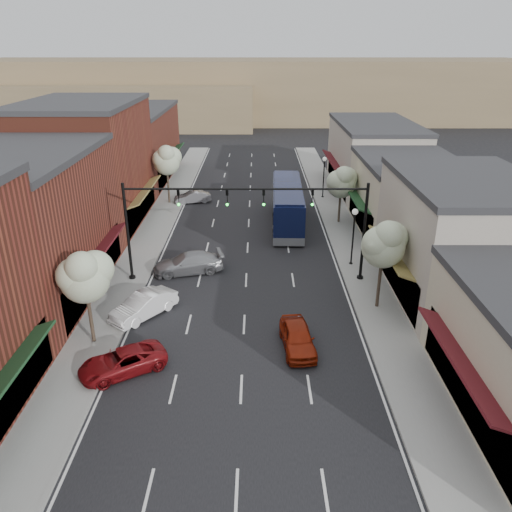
{
  "coord_description": "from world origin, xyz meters",
  "views": [
    {
      "loc": [
        0.75,
        -23.57,
        15.43
      ],
      "look_at": [
        0.7,
        7.16,
        2.2
      ],
      "focal_mm": 35.0,
      "sensor_mm": 36.0,
      "label": 1
    }
  ],
  "objects_px": {
    "signal_mast_right": "(330,218)",
    "parked_car_c": "(188,263)",
    "tree_right_far": "(342,181)",
    "coach_bus": "(287,204)",
    "tree_right_near": "(385,243)",
    "tree_left_far": "(167,160)",
    "parked_car_a": "(123,362)",
    "lamp_post_far": "(324,171)",
    "lamp_post_near": "(354,228)",
    "parked_car_b": "(144,305)",
    "parked_car_e": "(193,197)",
    "tree_left_near": "(85,275)",
    "signal_mast_left": "(162,218)",
    "red_hatchback": "(297,337)"
  },
  "relations": [
    {
      "from": "parked_car_c",
      "to": "tree_left_near",
      "type": "bearing_deg",
      "value": -37.58
    },
    {
      "from": "signal_mast_right",
      "to": "parked_car_a",
      "type": "relative_size",
      "value": 1.88
    },
    {
      "from": "tree_left_near",
      "to": "parked_car_a",
      "type": "height_order",
      "value": "tree_left_near"
    },
    {
      "from": "signal_mast_left",
      "to": "tree_right_near",
      "type": "height_order",
      "value": "signal_mast_left"
    },
    {
      "from": "signal_mast_right",
      "to": "coach_bus",
      "type": "bearing_deg",
      "value": 100.17
    },
    {
      "from": "tree_left_far",
      "to": "parked_car_a",
      "type": "relative_size",
      "value": 1.4
    },
    {
      "from": "tree_left_near",
      "to": "coach_bus",
      "type": "distance_m",
      "value": 23.15
    },
    {
      "from": "signal_mast_left",
      "to": "tree_right_far",
      "type": "height_order",
      "value": "signal_mast_left"
    },
    {
      "from": "tree_right_far",
      "to": "tree_left_far",
      "type": "xyz_separation_m",
      "value": [
        -16.6,
        6.0,
        0.61
      ]
    },
    {
      "from": "tree_right_near",
      "to": "parked_car_a",
      "type": "bearing_deg",
      "value": -155.4
    },
    {
      "from": "parked_car_c",
      "to": "lamp_post_near",
      "type": "bearing_deg",
      "value": 81.73
    },
    {
      "from": "tree_right_near",
      "to": "tree_right_far",
      "type": "height_order",
      "value": "tree_right_near"
    },
    {
      "from": "tree_left_near",
      "to": "red_hatchback",
      "type": "xyz_separation_m",
      "value": [
        11.21,
        -0.45,
        -3.52
      ]
    },
    {
      "from": "lamp_post_far",
      "to": "parked_car_a",
      "type": "bearing_deg",
      "value": -114.28
    },
    {
      "from": "tree_right_far",
      "to": "coach_bus",
      "type": "bearing_deg",
      "value": -177.66
    },
    {
      "from": "parked_car_c",
      "to": "signal_mast_left",
      "type": "bearing_deg",
      "value": -62.18
    },
    {
      "from": "lamp_post_far",
      "to": "tree_right_far",
      "type": "bearing_deg",
      "value": -86.12
    },
    {
      "from": "coach_bus",
      "to": "parked_car_a",
      "type": "height_order",
      "value": "coach_bus"
    },
    {
      "from": "lamp_post_far",
      "to": "red_hatchback",
      "type": "xyz_separation_m",
      "value": [
        -4.84,
        -28.5,
        -2.31
      ]
    },
    {
      "from": "parked_car_a",
      "to": "parked_car_b",
      "type": "bearing_deg",
      "value": 149.42
    },
    {
      "from": "parked_car_b",
      "to": "parked_car_c",
      "type": "height_order",
      "value": "parked_car_c"
    },
    {
      "from": "parked_car_e",
      "to": "signal_mast_left",
      "type": "bearing_deg",
      "value": -15.6
    },
    {
      "from": "tree_left_near",
      "to": "tree_right_far",
      "type": "bearing_deg",
      "value": 50.31
    },
    {
      "from": "signal_mast_left",
      "to": "lamp_post_near",
      "type": "height_order",
      "value": "signal_mast_left"
    },
    {
      "from": "signal_mast_left",
      "to": "red_hatchback",
      "type": "xyz_separation_m",
      "value": [
        8.58,
        -8.5,
        -3.92
      ]
    },
    {
      "from": "signal_mast_left",
      "to": "lamp_post_far",
      "type": "distance_m",
      "value": 24.14
    },
    {
      "from": "tree_left_far",
      "to": "tree_right_far",
      "type": "bearing_deg",
      "value": -19.87
    },
    {
      "from": "signal_mast_right",
      "to": "coach_bus",
      "type": "distance_m",
      "value": 12.24
    },
    {
      "from": "signal_mast_left",
      "to": "parked_car_c",
      "type": "height_order",
      "value": "signal_mast_left"
    },
    {
      "from": "signal_mast_left",
      "to": "lamp_post_far",
      "type": "relative_size",
      "value": 1.85
    },
    {
      "from": "tree_left_near",
      "to": "signal_mast_left",
      "type": "bearing_deg",
      "value": 71.9
    },
    {
      "from": "signal_mast_left",
      "to": "lamp_post_near",
      "type": "xyz_separation_m",
      "value": [
        13.42,
        2.5,
        -1.62
      ]
    },
    {
      "from": "coach_bus",
      "to": "parked_car_e",
      "type": "relative_size",
      "value": 3.2
    },
    {
      "from": "tree_left_far",
      "to": "parked_car_b",
      "type": "height_order",
      "value": "tree_left_far"
    },
    {
      "from": "tree_right_near",
      "to": "tree_right_far",
      "type": "xyz_separation_m",
      "value": [
        0.0,
        16.0,
        -0.46
      ]
    },
    {
      "from": "signal_mast_right",
      "to": "parked_car_c",
      "type": "bearing_deg",
      "value": 172.6
    },
    {
      "from": "tree_right_far",
      "to": "lamp_post_near",
      "type": "bearing_deg",
      "value": -93.31
    },
    {
      "from": "signal_mast_right",
      "to": "signal_mast_left",
      "type": "xyz_separation_m",
      "value": [
        -11.24,
        0.0,
        0.0
      ]
    },
    {
      "from": "coach_bus",
      "to": "tree_right_near",
      "type": "bearing_deg",
      "value": -71.3
    },
    {
      "from": "signal_mast_right",
      "to": "tree_right_far",
      "type": "distance_m",
      "value": 12.27
    },
    {
      "from": "parked_car_b",
      "to": "tree_right_far",
      "type": "bearing_deg",
      "value": 87.1
    },
    {
      "from": "tree_left_near",
      "to": "tree_left_far",
      "type": "distance_m",
      "value": 26.0
    },
    {
      "from": "tree_right_far",
      "to": "lamp_post_near",
      "type": "relative_size",
      "value": 1.22
    },
    {
      "from": "parked_car_c",
      "to": "red_hatchback",
      "type": "bearing_deg",
      "value": 22.1
    },
    {
      "from": "parked_car_b",
      "to": "parked_car_e",
      "type": "distance_m",
      "value": 23.31
    },
    {
      "from": "tree_right_near",
      "to": "tree_left_far",
      "type": "xyz_separation_m",
      "value": [
        -16.6,
        22.0,
        0.15
      ]
    },
    {
      "from": "tree_left_far",
      "to": "coach_bus",
      "type": "xyz_separation_m",
      "value": [
        11.77,
        -6.2,
        -2.72
      ]
    },
    {
      "from": "tree_left_far",
      "to": "lamp_post_far",
      "type": "distance_m",
      "value": 16.26
    },
    {
      "from": "parked_car_c",
      "to": "parked_car_e",
      "type": "xyz_separation_m",
      "value": [
        -1.72,
        17.03,
        -0.12
      ]
    },
    {
      "from": "tree_right_far",
      "to": "parked_car_e",
      "type": "bearing_deg",
      "value": 155.98
    }
  ]
}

